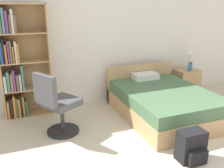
# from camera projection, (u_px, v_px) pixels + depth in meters

# --- Properties ---
(wall_back) EXTENTS (9.00, 0.06, 2.60)m
(wall_back) POSITION_uv_depth(u_px,v_px,m) (103.00, 38.00, 4.95)
(wall_back) COLOR white
(wall_back) RESTS_ON ground_plane
(bookshelf) EXTENTS (0.83, 0.31, 1.96)m
(bookshelf) POSITION_uv_depth(u_px,v_px,m) (18.00, 65.00, 4.30)
(bookshelf) COLOR tan
(bookshelf) RESTS_ON ground_plane
(bed) EXTENTS (1.45, 1.95, 0.75)m
(bed) POSITION_uv_depth(u_px,v_px,m) (162.00, 101.00, 4.52)
(bed) COLOR tan
(bed) RESTS_ON ground_plane
(office_chair) EXTENTS (0.72, 0.68, 1.01)m
(office_chair) POSITION_uv_depth(u_px,v_px,m) (57.00, 105.00, 3.76)
(office_chair) COLOR #232326
(office_chair) RESTS_ON ground_plane
(nightstand) EXTENTS (0.50, 0.41, 0.55)m
(nightstand) POSITION_uv_depth(u_px,v_px,m) (186.00, 82.00, 5.62)
(nightstand) COLOR tan
(nightstand) RESTS_ON ground_plane
(table_lamp) EXTENTS (0.24, 0.24, 0.55)m
(table_lamp) POSITION_uv_depth(u_px,v_px,m) (189.00, 50.00, 5.41)
(table_lamp) COLOR #B2B2B7
(table_lamp) RESTS_ON nightstand
(water_bottle) EXTENTS (0.08, 0.08, 0.20)m
(water_bottle) POSITION_uv_depth(u_px,v_px,m) (190.00, 67.00, 5.42)
(water_bottle) COLOR teal
(water_bottle) RESTS_ON nightstand
(backpack_black) EXTENTS (0.35, 0.29, 0.41)m
(backpack_black) POSITION_uv_depth(u_px,v_px,m) (192.00, 147.00, 3.20)
(backpack_black) COLOR black
(backpack_black) RESTS_ON ground_plane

